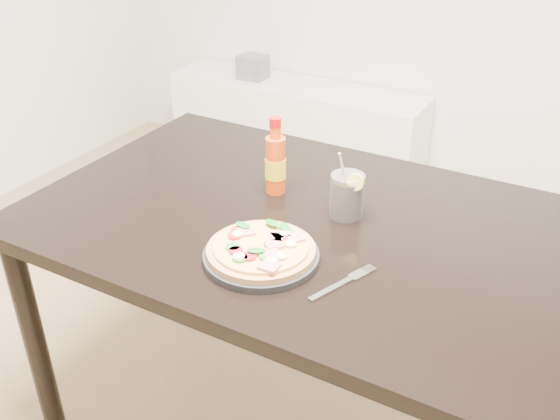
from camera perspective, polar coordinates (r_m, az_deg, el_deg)
The scene contains 8 objects.
dining_table at distance 1.63m, azimuth 2.08°, elevation -3.17°, with size 1.40×0.90×0.75m.
plate at distance 1.42m, azimuth -1.73°, elevation -4.22°, with size 0.26×0.26×0.02m, color black.
pizza at distance 1.41m, azimuth -1.70°, elevation -3.54°, with size 0.25×0.25×0.03m.
hot_sauce_bottle at distance 1.66m, azimuth -0.41°, elevation 4.29°, with size 0.06×0.06×0.21m.
cola_cup at distance 1.57m, azimuth 6.14°, elevation 1.25°, with size 0.09×0.09×0.18m.
fork at distance 1.35m, azimuth 5.94°, elevation -6.54°, with size 0.08×0.18×0.00m.
media_console at distance 3.42m, azimuth 1.40°, elevation 7.41°, with size 1.40×0.34×0.50m, color white.
cd_stack at distance 3.42m, azimuth -2.49°, elevation 12.93°, with size 0.14×0.12×0.13m.
Camera 1 is at (0.68, -0.73, 1.55)m, focal length 40.00 mm.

